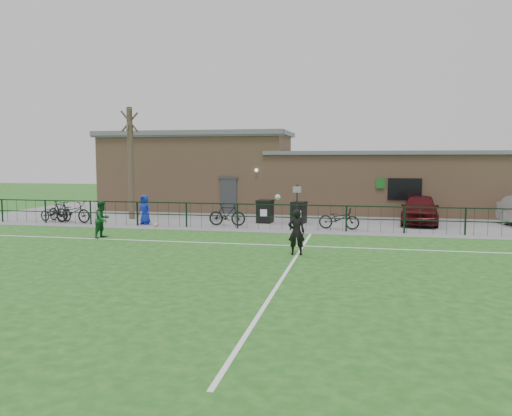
% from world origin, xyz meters
% --- Properties ---
extents(ground, '(90.00, 90.00, 0.00)m').
position_xyz_m(ground, '(0.00, 0.00, 0.00)').
color(ground, '#1D5218').
rests_on(ground, ground).
extents(paving_strip, '(34.00, 13.00, 0.02)m').
position_xyz_m(paving_strip, '(0.00, 13.50, 0.01)').
color(paving_strip, slate).
rests_on(paving_strip, ground).
extents(pitch_line_touch, '(28.00, 0.10, 0.01)m').
position_xyz_m(pitch_line_touch, '(0.00, 7.80, 0.00)').
color(pitch_line_touch, white).
rests_on(pitch_line_touch, ground).
extents(pitch_line_mid, '(28.00, 0.10, 0.01)m').
position_xyz_m(pitch_line_mid, '(0.00, 4.00, 0.00)').
color(pitch_line_mid, white).
rests_on(pitch_line_mid, ground).
extents(pitch_line_perp, '(0.10, 16.00, 0.01)m').
position_xyz_m(pitch_line_perp, '(2.00, 0.00, 0.00)').
color(pitch_line_perp, white).
rests_on(pitch_line_perp, ground).
extents(perimeter_fence, '(28.00, 0.10, 1.20)m').
position_xyz_m(perimeter_fence, '(0.00, 8.00, 0.60)').
color(perimeter_fence, black).
rests_on(perimeter_fence, ground).
extents(bare_tree, '(0.30, 0.30, 6.00)m').
position_xyz_m(bare_tree, '(-8.00, 10.50, 3.00)').
color(bare_tree, '#493A2C').
rests_on(bare_tree, ground).
extents(wheelie_bin_left, '(0.80, 0.89, 1.07)m').
position_xyz_m(wheelie_bin_left, '(-0.62, 10.33, 0.56)').
color(wheelie_bin_left, black).
rests_on(wheelie_bin_left, paving_strip).
extents(wheelie_bin_right, '(0.77, 0.84, 0.99)m').
position_xyz_m(wheelie_bin_right, '(1.08, 10.54, 0.52)').
color(wheelie_bin_right, black).
rests_on(wheelie_bin_right, paving_strip).
extents(sign_post, '(0.07, 0.07, 2.00)m').
position_xyz_m(sign_post, '(1.09, 9.59, 1.02)').
color(sign_post, black).
rests_on(sign_post, paving_strip).
extents(car_maroon, '(2.25, 4.53, 1.48)m').
position_xyz_m(car_maroon, '(7.03, 11.52, 0.76)').
color(car_maroon, '#450C10').
rests_on(car_maroon, paving_strip).
extents(bicycle_a, '(1.77, 0.93, 0.88)m').
position_xyz_m(bicycle_a, '(-11.44, 8.55, 0.46)').
color(bicycle_a, black).
rests_on(bicycle_a, paving_strip).
extents(bicycle_b, '(1.84, 1.10, 1.07)m').
position_xyz_m(bicycle_b, '(-11.25, 8.85, 0.55)').
color(bicycle_b, black).
rests_on(bicycle_b, paving_strip).
extents(bicycle_c, '(2.15, 1.00, 1.09)m').
position_xyz_m(bicycle_c, '(-10.28, 8.51, 0.57)').
color(bicycle_c, black).
rests_on(bicycle_c, paving_strip).
extents(bicycle_d, '(1.82, 0.54, 1.09)m').
position_xyz_m(bicycle_d, '(-2.23, 8.87, 0.56)').
color(bicycle_d, black).
rests_on(bicycle_d, paving_strip).
extents(bicycle_e, '(1.92, 0.84, 0.98)m').
position_xyz_m(bicycle_e, '(3.15, 8.76, 0.51)').
color(bicycle_e, black).
rests_on(bicycle_e, paving_strip).
extents(spectator_child, '(0.82, 0.67, 1.45)m').
position_xyz_m(spectator_child, '(-6.37, 8.54, 0.75)').
color(spectator_child, '#1328B4').
rests_on(spectator_child, paving_strip).
extents(goalkeeper_kick, '(1.56, 3.40, 1.84)m').
position_xyz_m(goalkeeper_kick, '(1.93, 2.35, 0.81)').
color(goalkeeper_kick, black).
rests_on(goalkeeper_kick, ground).
extents(outfield_player, '(0.72, 0.85, 1.55)m').
position_xyz_m(outfield_player, '(-6.34, 4.31, 0.77)').
color(outfield_player, '#175326').
rests_on(outfield_player, ground).
extents(ball_ground, '(0.21, 0.21, 0.21)m').
position_xyz_m(ball_ground, '(-5.48, 7.79, 0.10)').
color(ball_ground, silver).
rests_on(ball_ground, ground).
extents(clubhouse, '(24.25, 5.40, 4.96)m').
position_xyz_m(clubhouse, '(-0.88, 16.50, 2.22)').
color(clubhouse, tan).
rests_on(clubhouse, ground).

